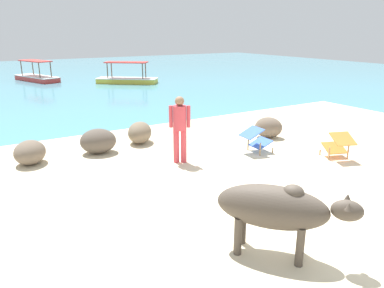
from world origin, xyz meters
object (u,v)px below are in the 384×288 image
(boat_red, at_px, (37,77))
(boat_yellow, at_px, (127,79))
(person_standing, at_px, (180,124))
(deck_chair_near, at_px, (256,138))
(deck_chair_far, at_px, (338,144))
(cow, at_px, (276,208))

(boat_red, height_order, boat_yellow, same)
(person_standing, distance_m, boat_yellow, 14.85)
(deck_chair_near, xyz_separation_m, person_standing, (-2.07, 0.38, 0.56))
(boat_yellow, bearing_deg, deck_chair_far, -55.17)
(person_standing, bearing_deg, boat_yellow, 14.76)
(person_standing, bearing_deg, deck_chair_far, -85.98)
(cow, relative_size, boat_red, 0.46)
(deck_chair_far, bearing_deg, deck_chair_near, 64.41)
(person_standing, distance_m, boat_red, 18.18)
(person_standing, height_order, boat_yellow, person_standing)
(deck_chair_near, xyz_separation_m, boat_yellow, (2.27, 14.57, -0.13))
(deck_chair_near, bearing_deg, cow, -124.06)
(deck_chair_near, distance_m, boat_red, 18.69)
(cow, relative_size, deck_chair_near, 2.21)
(cow, bearing_deg, deck_chair_near, 102.87)
(deck_chair_far, distance_m, boat_yellow, 16.05)
(deck_chair_near, xyz_separation_m, boat_red, (-2.26, 18.55, -0.13))
(deck_chair_near, relative_size, person_standing, 0.49)
(cow, xyz_separation_m, boat_yellow, (5.14, 18.29, -0.48))
(person_standing, bearing_deg, cow, -159.27)
(deck_chair_far, bearing_deg, cow, 137.94)
(deck_chair_far, distance_m, boat_red, 20.34)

